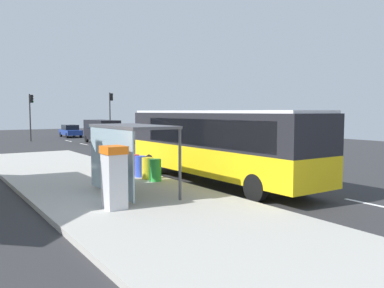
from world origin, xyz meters
name	(u,v)px	position (x,y,z in m)	size (l,w,h in m)	color
ground_plane	(124,154)	(0.00, 14.00, -0.02)	(56.00, 92.00, 0.04)	#2D2D30
sidewalk_platform	(100,186)	(-6.40, 2.00, 0.09)	(6.20, 30.00, 0.18)	#ADAAA3
lane_stripe_seg_0	(374,205)	(0.25, -6.00, 0.01)	(0.16, 2.20, 0.01)	silver
lane_stripe_seg_1	(269,183)	(0.25, -1.00, 0.01)	(0.16, 2.20, 0.01)	silver
lane_stripe_seg_2	(204,169)	(0.25, 4.00, 0.01)	(0.16, 2.20, 0.01)	silver
lane_stripe_seg_3	(159,160)	(0.25, 9.00, 0.01)	(0.16, 2.20, 0.01)	silver
lane_stripe_seg_4	(127,153)	(0.25, 14.00, 0.01)	(0.16, 2.20, 0.01)	silver
lane_stripe_seg_5	(103,148)	(0.25, 19.00, 0.01)	(0.16, 2.20, 0.01)	silver
lane_stripe_seg_6	(84,144)	(0.25, 24.00, 0.01)	(0.16, 2.20, 0.01)	silver
lane_stripe_seg_7	(69,141)	(0.25, 29.00, 0.01)	(0.16, 2.20, 0.01)	silver
bus	(216,142)	(-1.71, 0.29, 1.84)	(2.62, 11.03, 3.21)	yellow
white_van	(102,130)	(2.20, 24.35, 1.34)	(2.08, 5.23, 2.30)	black
sedan_near	(70,131)	(2.30, 35.14, 0.79)	(1.98, 4.47, 1.52)	navy
ticket_machine	(114,177)	(-7.55, -2.28, 1.17)	(0.66, 0.76, 1.94)	silver
recycling_bin_green	(155,170)	(-4.20, 1.31, 0.66)	(0.52, 0.52, 0.95)	green
recycling_bin_yellow	(148,168)	(-4.20, 2.01, 0.66)	(0.52, 0.52, 0.95)	yellow
recycling_bin_blue	(141,166)	(-4.20, 2.71, 0.66)	(0.52, 0.52, 0.95)	blue
recycling_bin_red	(134,165)	(-4.20, 3.41, 0.66)	(0.52, 0.52, 0.95)	red
traffic_light_near_side	(111,108)	(5.50, 30.04, 3.52)	(0.49, 0.28, 5.32)	#2D2D2D
traffic_light_far_side	(31,110)	(-3.10, 30.84, 3.32)	(0.49, 0.28, 4.99)	#2D2D2D
bus_shelter	(124,141)	(-6.41, -0.49, 2.10)	(1.80, 4.00, 2.50)	#4C4C51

